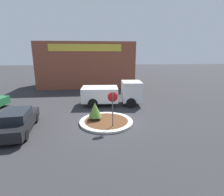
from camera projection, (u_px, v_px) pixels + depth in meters
The scene contains 7 objects.
ground_plane at pixel (106, 123), 12.37m from camera, with size 120.00×120.00×0.00m, color #2D2D30.
traffic_island at pixel (106, 122), 12.35m from camera, with size 3.76×3.76×0.15m.
stop_sign at pixel (113, 104), 11.07m from camera, with size 0.64×0.07×2.45m.
island_shrub at pixel (95, 110), 12.36m from camera, with size 0.94×0.94×1.25m.
utility_truck at pixel (113, 93), 16.36m from camera, with size 5.64×2.61×2.21m.
storefront_building at pixel (87, 64), 25.59m from camera, with size 13.14×6.07×6.21m.
parked_sedan_black at pixel (17, 121), 10.78m from camera, with size 2.07×4.54×1.42m.
Camera 1 is at (-0.87, -11.50, 4.82)m, focal length 28.00 mm.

